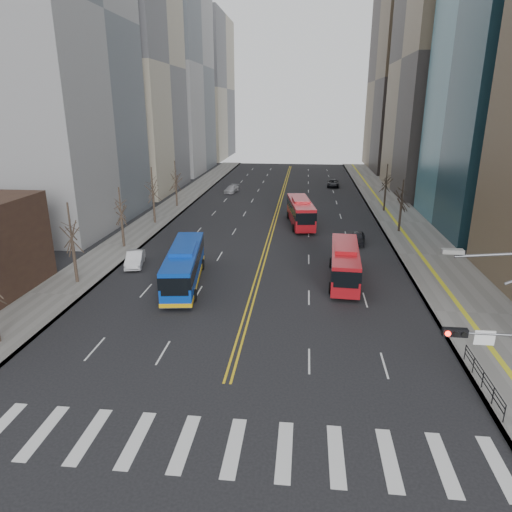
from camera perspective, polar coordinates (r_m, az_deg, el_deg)
ground at (r=23.30m, az=-5.89°, el=-22.46°), size 220.00×220.00×0.00m
sidewalk_right at (r=65.41m, az=17.89°, el=4.03°), size 7.00×130.00×0.15m
sidewalk_left at (r=67.25m, az=-11.85°, el=4.90°), size 5.00×130.00×0.15m
crosswalk at (r=23.30m, az=-5.89°, el=-22.45°), size 26.70×4.00×0.01m
centerline at (r=73.90m, az=2.91°, el=6.40°), size 0.55×100.00×0.01m
office_towers at (r=86.25m, az=3.86°, el=24.05°), size 83.00×134.00×58.00m
pedestrian_railing at (r=29.13m, az=26.52°, el=-13.37°), size 0.06×6.06×1.02m
street_trees at (r=53.97m, az=-6.02°, el=7.17°), size 35.20×47.20×7.60m
blue_bus at (r=40.78m, az=-8.97°, el=-1.07°), size 4.13×12.17×3.48m
red_bus_near at (r=41.88m, az=11.04°, el=-0.64°), size 3.05×10.46×3.30m
red_bus_far at (r=61.06m, az=5.59°, el=5.70°), size 4.11×11.42×3.54m
car_white at (r=46.81m, az=-14.90°, el=-0.34°), size 2.49×4.65×1.45m
car_dark_mid at (r=53.88m, az=12.61°, el=2.21°), size 2.11×4.15×1.35m
car_silver at (r=84.61m, az=-3.07°, el=8.36°), size 2.61×4.74×1.30m
car_dark_far at (r=92.05m, az=9.61°, el=8.96°), size 2.50×5.03×1.37m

